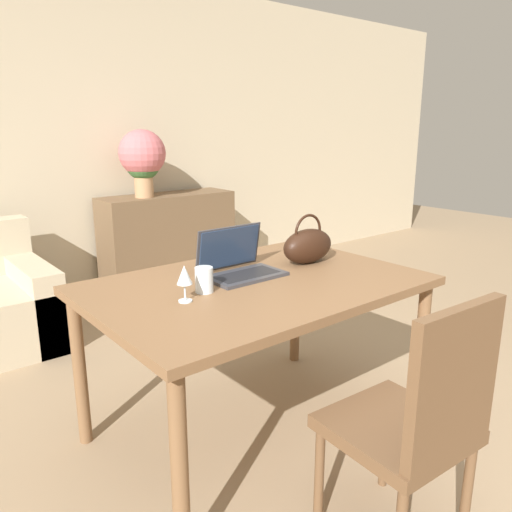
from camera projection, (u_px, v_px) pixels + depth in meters
The scene contains 10 objects.
ground_plane at pixel (350, 492), 2.07m from camera, with size 14.00×14.00×0.00m, color #997F60.
wall_back at pixel (63, 141), 4.07m from camera, with size 10.00×0.06×2.70m.
dining_table at pixel (256, 297), 2.31m from camera, with size 1.50×1.02×0.78m.
chair at pixel (417, 418), 1.67m from camera, with size 0.47×0.47×0.96m.
sideboard at pixel (169, 243), 4.55m from camera, with size 1.21×0.40×0.88m.
laptop at pixel (238, 262), 2.38m from camera, with size 0.37×0.26×0.23m.
drinking_glass at pixel (204, 280), 2.13m from camera, with size 0.08×0.08×0.11m.
wine_glass at pixel (184, 276), 2.00m from camera, with size 0.06×0.06×0.15m.
handbag at pixel (308, 245), 2.58m from camera, with size 0.31×0.16×0.26m.
flower_vase at pixel (142, 158), 4.18m from camera, with size 0.39×0.39×0.57m.
Camera 1 is at (-1.41, -1.12, 1.47)m, focal length 35.00 mm.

